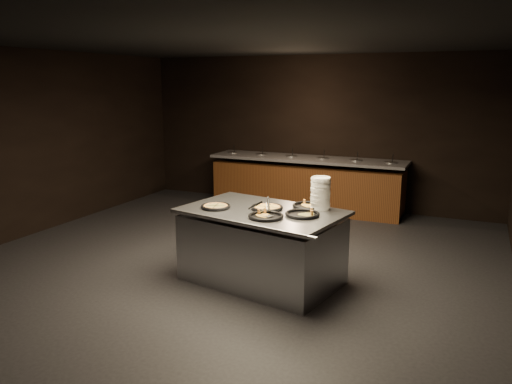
% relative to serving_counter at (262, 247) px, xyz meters
% --- Properties ---
extents(room, '(7.02, 8.02, 2.92)m').
position_rel_serving_counter_xyz_m(room, '(-0.64, 0.02, 1.02)').
color(room, black).
rests_on(room, ground).
extents(salad_bar, '(3.70, 0.83, 1.18)m').
position_rel_serving_counter_xyz_m(salad_bar, '(-0.64, 3.58, 0.01)').
color(salad_bar, '#5A3015').
rests_on(salad_bar, ground).
extents(serving_counter, '(2.06, 1.53, 0.90)m').
position_rel_serving_counter_xyz_m(serving_counter, '(0.00, 0.00, 0.00)').
color(serving_counter, '#ACAFB3').
rests_on(serving_counter, ground).
extents(plate_stack, '(0.23, 0.23, 0.39)m').
position_rel_serving_counter_xyz_m(plate_stack, '(0.63, 0.31, 0.66)').
color(plate_stack, white).
rests_on(plate_stack, serving_counter).
extents(pan_veggie_whole, '(0.36, 0.36, 0.04)m').
position_rel_serving_counter_xyz_m(pan_veggie_whole, '(-0.55, -0.14, 0.49)').
color(pan_veggie_whole, black).
rests_on(pan_veggie_whole, serving_counter).
extents(pan_cheese_whole, '(0.39, 0.39, 0.04)m').
position_rel_serving_counter_xyz_m(pan_cheese_whole, '(0.04, 0.07, 0.49)').
color(pan_cheese_whole, black).
rests_on(pan_cheese_whole, serving_counter).
extents(pan_cheese_slices_a, '(0.40, 0.40, 0.04)m').
position_rel_serving_counter_xyz_m(pan_cheese_slices_a, '(0.47, 0.35, 0.49)').
color(pan_cheese_slices_a, black).
rests_on(pan_cheese_slices_a, serving_counter).
extents(pan_cheese_slices_b, '(0.40, 0.40, 0.04)m').
position_rel_serving_counter_xyz_m(pan_cheese_slices_b, '(0.18, -0.30, 0.49)').
color(pan_cheese_slices_b, black).
rests_on(pan_cheese_slices_b, serving_counter).
extents(pan_veggie_slices, '(0.40, 0.40, 0.04)m').
position_rel_serving_counter_xyz_m(pan_veggie_slices, '(0.52, -0.05, 0.49)').
color(pan_veggie_slices, black).
rests_on(pan_veggie_slices, serving_counter).
extents(server_left, '(0.24, 0.31, 0.17)m').
position_rel_serving_counter_xyz_m(server_left, '(0.10, -0.06, 0.55)').
color(server_left, '#ACAFB3').
rests_on(server_left, serving_counter).
extents(server_right, '(0.35, 0.18, 0.17)m').
position_rel_serving_counter_xyz_m(server_right, '(0.06, -0.25, 0.55)').
color(server_right, '#ACAFB3').
rests_on(server_right, serving_counter).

